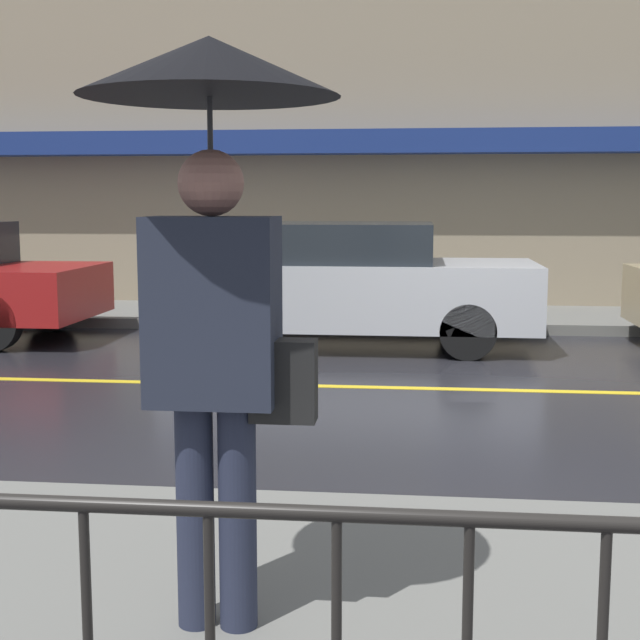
{
  "coord_description": "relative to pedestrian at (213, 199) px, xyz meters",
  "views": [
    {
      "loc": [
        -0.55,
        -8.17,
        1.74
      ],
      "look_at": [
        -1.18,
        -2.4,
        0.96
      ],
      "focal_mm": 50.0,
      "sensor_mm": 36.0,
      "label": 1
    }
  ],
  "objects": [
    {
      "name": "car_silver",
      "position": [
        -0.1,
        7.39,
        -0.99
      ],
      "size": [
        4.35,
        1.75,
        1.47
      ],
      "color": "#B2B5BA",
      "rests_on": "ground_plane"
    },
    {
      "name": "ground_plane",
      "position": [
        1.27,
        5.04,
        -1.74
      ],
      "size": [
        80.0,
        80.0,
        0.0
      ],
      "primitive_type": "plane",
      "color": "black"
    },
    {
      "name": "lane_marking",
      "position": [
        1.27,
        5.04,
        -1.74
      ],
      "size": [
        25.2,
        0.12,
        0.01
      ],
      "color": "gold",
      "rests_on": "ground_plane"
    },
    {
      "name": "sidewalk_far",
      "position": [
        1.27,
        9.58,
        -1.67
      ],
      "size": [
        28.0,
        2.17,
        0.14
      ],
      "color": "slate",
      "rests_on": "ground_plane"
    },
    {
      "name": "building_storefront",
      "position": [
        1.27,
        10.79,
        1.65
      ],
      "size": [
        28.0,
        0.85,
        6.88
      ],
      "color": "gray",
      "rests_on": "ground_plane"
    },
    {
      "name": "pedestrian",
      "position": [
        0.0,
        0.0,
        0.0
      ],
      "size": [
        0.93,
        0.93,
        2.17
      ],
      "color": "#23283D",
      "rests_on": "sidewalk_near"
    }
  ]
}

